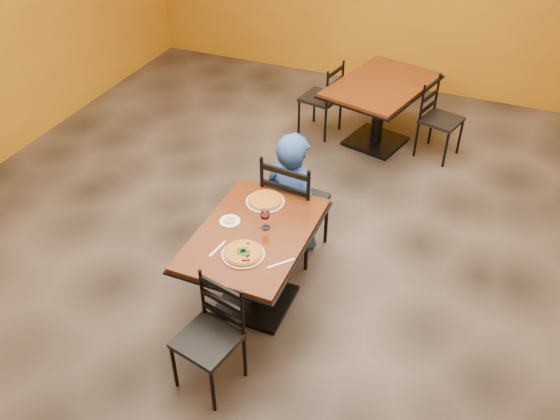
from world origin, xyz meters
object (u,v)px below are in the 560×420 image
at_px(diner, 293,189).
at_px(plate_far, 265,201).
at_px(plate_main, 243,254).
at_px(chair_second_right, 441,121).
at_px(pizza_far, 265,200).
at_px(chair_main_near, 207,341).
at_px(table_main, 255,251).
at_px(side_plate, 230,221).
at_px(wine_glass, 265,218).
at_px(chair_second_left, 320,98).
at_px(pizza_main, 243,253).
at_px(chair_main_far, 296,203).
at_px(table_second, 380,99).

relative_size(diner, plate_far, 3.60).
distance_m(diner, plate_far, 0.54).
bearing_deg(plate_main, chair_second_right, 74.16).
bearing_deg(pizza_far, plate_main, -80.31).
bearing_deg(plate_far, chair_main_near, -85.69).
distance_m(table_main, side_plate, 0.30).
xyz_separation_m(pizza_far, wine_glass, (0.13, -0.30, 0.07)).
bearing_deg(plate_far, chair_second_left, 99.03).
relative_size(diner, plate_main, 3.60).
distance_m(pizza_main, wine_glass, 0.35).
bearing_deg(pizza_main, chair_main_near, -91.99).
relative_size(side_plate, wine_glass, 0.89).
height_order(plate_main, wine_glass, wine_glass).
bearing_deg(plate_main, diner, 93.34).
distance_m(chair_main_near, chair_main_far, 1.58).
height_order(pizza_far, wine_glass, wine_glass).
bearing_deg(wine_glass, side_plate, -172.86).
bearing_deg(chair_main_far, plate_main, 94.92).
distance_m(chair_main_far, chair_second_right, 2.30).
height_order(plate_far, pizza_far, pizza_far).
xyz_separation_m(plate_main, side_plate, (-0.26, 0.30, 0.00)).
distance_m(chair_second_right, side_plate, 3.08).
distance_m(pizza_main, side_plate, 0.40).
bearing_deg(plate_main, chair_second_left, 99.17).
bearing_deg(wine_glass, plate_main, -93.84).
bearing_deg(pizza_far, chair_second_right, 68.20).
bearing_deg(chair_second_left, side_plate, 15.76).
relative_size(pizza_main, pizza_far, 1.01).
bearing_deg(diner, plate_far, 103.48).
bearing_deg(pizza_main, wine_glass, 86.16).
bearing_deg(table_main, chair_second_left, 99.25).
bearing_deg(plate_far, chair_main_far, 73.58).
relative_size(table_main, chair_main_near, 1.45).
height_order(chair_main_far, plate_main, chair_main_far).
bearing_deg(table_second, chair_second_right, -0.00).
relative_size(chair_second_right, diner, 0.78).
bearing_deg(table_second, pizza_main, -93.50).
height_order(table_second, diner, diner).
bearing_deg(side_plate, pizza_far, 66.24).
bearing_deg(side_plate, chair_second_right, 67.96).
bearing_deg(chair_main_near, table_main, 103.67).
bearing_deg(side_plate, pizza_main, -49.82).
bearing_deg(chair_main_far, diner, -54.47).
bearing_deg(plate_main, pizza_main, 0.00).
distance_m(chair_second_right, plate_far, 2.71).
height_order(plate_far, side_plate, same).
bearing_deg(chair_main_near, pizza_main, 100.33).
bearing_deg(side_plate, diner, 77.25).
relative_size(diner, pizza_main, 3.93).
bearing_deg(chair_second_right, chair_main_far, 173.37).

